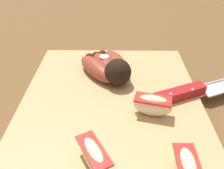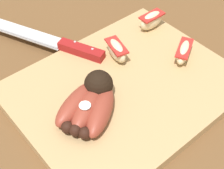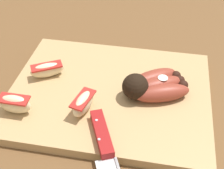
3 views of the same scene
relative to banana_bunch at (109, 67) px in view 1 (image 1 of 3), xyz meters
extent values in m
plane|color=brown|center=(-0.08, -0.01, -0.04)|extent=(6.00, 6.00, 0.00)
cube|color=tan|center=(-0.09, -0.01, -0.03)|extent=(0.40, 0.32, 0.02)
sphere|color=black|center=(-0.03, -0.02, 0.01)|extent=(0.05, 0.05, 0.05)
ellipsoid|color=brown|center=(0.02, -0.02, 0.00)|extent=(0.12, 0.07, 0.03)
sphere|color=black|center=(0.06, 0.02, 0.00)|extent=(0.02, 0.02, 0.02)
ellipsoid|color=brown|center=(0.01, 0.00, 0.00)|extent=(0.11, 0.09, 0.03)
sphere|color=black|center=(0.05, 0.03, 0.00)|extent=(0.02, 0.02, 0.02)
ellipsoid|color=brown|center=(0.00, 0.02, 0.00)|extent=(0.11, 0.09, 0.03)
sphere|color=black|center=(0.04, 0.04, 0.00)|extent=(0.02, 0.02, 0.02)
cylinder|color=white|center=(0.02, 0.01, 0.01)|extent=(0.02, 0.02, 0.00)
cube|color=maroon|center=(-0.08, -0.13, -0.01)|extent=(0.06, 0.10, 0.02)
cylinder|color=#B2B2B7|center=(-0.09, -0.11, 0.00)|extent=(0.00, 0.01, 0.00)
cylinder|color=#B2B2B7|center=(-0.07, -0.15, 0.00)|extent=(0.01, 0.01, 0.00)
ellipsoid|color=beige|center=(-0.12, -0.07, 0.00)|extent=(0.04, 0.07, 0.04)
cube|color=red|center=(-0.12, -0.07, 0.01)|extent=(0.04, 0.06, 0.00)
ellipsoid|color=beige|center=(-0.25, -0.10, 0.00)|extent=(0.06, 0.03, 0.04)
cube|color=red|center=(-0.25, -0.10, 0.01)|extent=(0.06, 0.03, 0.00)
ellipsoid|color=beige|center=(-0.22, 0.01, 0.00)|extent=(0.07, 0.05, 0.03)
cube|color=red|center=(-0.22, 0.01, 0.01)|extent=(0.07, 0.05, 0.00)
camera|label=1|loc=(-0.44, -0.01, 0.25)|focal=39.82mm
camera|label=2|loc=(0.21, 0.30, 0.43)|focal=52.70mm
camera|label=3|loc=(0.00, -0.47, 0.40)|focal=49.86mm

